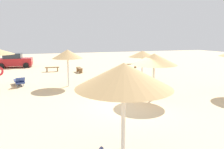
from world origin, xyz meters
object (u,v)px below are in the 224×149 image
Objects in this scene: lounger_1 at (19,81)px; lounger_3 at (150,87)px; parasol_3 at (154,59)px; parasol_0 at (124,76)px; parked_car at (15,61)px; bench_0 at (52,68)px; bench_1 at (79,69)px; bench_2 at (131,65)px; parasol_4 at (68,54)px; lounger_2 at (124,78)px; parasol_2 at (142,54)px.

lounger_1 is 0.98× the size of lounger_3.
lounger_3 is at bearing 66.31° from parasol_3.
parasol_0 is 6.67m from parasol_3.
bench_0 is at bearing -49.73° from parked_car.
bench_0 is at bearing 150.99° from bench_1.
parasol_4 is at bearing -139.25° from bench_2.
parasol_0 is 23.53m from parked_car.
lounger_1 is (-7.70, 6.81, -2.08)m from parasol_3.
lounger_1 is 1.30× the size of bench_1.
parasol_0 is at bearing -73.27° from lounger_1.
lounger_3 is at bearing -63.26° from bench_0.
bench_2 is at bearing 61.34° from lounger_2.
parked_car is (-4.93, 22.94, -1.78)m from parasol_0.
lounger_2 is at bearing -118.66° from bench_2.
parked_car is (-6.79, 6.34, 0.48)m from bench_1.
parasol_2 is 1.32× the size of lounger_2.
parasol_3 is 19.88m from parked_car.
parasol_2 is 1.68× the size of bench_2.
parasol_2 is at bearing -48.88° from parked_car.
bench_1 is at bearing 106.96° from lounger_3.
parasol_4 is 7.87m from bench_0.
lounger_1 is at bearing 138.51° from parasol_3.
lounger_1 reaches higher than bench_1.
parasol_3 is (-1.94, -5.14, 0.13)m from parasol_2.
parasol_2 is 2.53m from lounger_2.
parked_car is at bearing 111.20° from parasol_4.
lounger_1 is 0.48× the size of parked_car.
lounger_1 reaches higher than lounger_3.
bench_2 is (2.41, 7.44, -1.92)m from parasol_2.
bench_0 is at bearing 64.70° from lounger_1.
parasol_2 reaches higher than lounger_2.
bench_0 is (2.83, 5.98, 0.03)m from lounger_1.
parasol_0 is at bearing -96.38° from bench_1.
parasol_0 is at bearing -115.22° from bench_2.
parked_car is at bearing 159.15° from bench_2.
parasol_3 is 0.66× the size of parked_car.
bench_2 is (12.05, 5.77, 0.03)m from lounger_1.
lounger_1 is 9.88m from lounger_3.
lounger_3 reaches higher than bench_0.
lounger_2 is at bearing -55.43° from bench_0.
parasol_3 reaches higher than lounger_2.
lounger_1 is at bearing -115.30° from bench_0.
lounger_2 is 15.54m from parked_car.
lounger_3 is at bearing -36.00° from parasol_4.
bench_1 is 6.68m from bench_2.
lounger_1 is at bearing -140.63° from bench_1.
parasol_3 is 0.99× the size of parasol_4.
parasol_2 is 1.27× the size of lounger_3.
parked_car is at bearing 102.13° from parasol_0.
bench_2 is at bearing 10.88° from bench_1.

